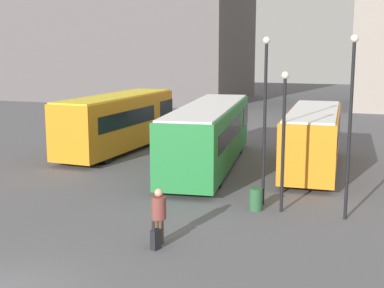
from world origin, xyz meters
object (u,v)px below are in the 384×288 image
suitcase (156,239)px  trash_bin (256,199)px  bus_0 (118,121)px  traveler (159,211)px  bus_1 (209,133)px  lamp_post_1 (284,130)px  lamp_post_0 (265,109)px  bus_2 (313,137)px  lamp_post_2 (351,115)px

suitcase → trash_bin: suitcase is taller
bus_0 → traveler: bearing=-145.8°
suitcase → trash_bin: 5.32m
bus_0 → trash_bin: size_ratio=12.02×
bus_0 → suitcase: bus_0 is taller
bus_1 → lamp_post_1: bearing=-150.1°
lamp_post_0 → bus_0: bearing=142.6°
bus_0 → trash_bin: bus_0 is taller
bus_2 → lamp_post_1: lamp_post_1 is taller
traveler → suitcase: size_ratio=1.96×
bus_1 → lamp_post_2: 9.89m
lamp_post_0 → lamp_post_2: size_ratio=0.99×
lamp_post_1 → bus_1: bearing=127.3°
lamp_post_1 → trash_bin: (-0.95, -0.14, -2.69)m
bus_1 → lamp_post_2: (7.17, -6.50, 2.03)m
suitcase → trash_bin: size_ratio=1.07×
suitcase → lamp_post_0: 6.99m
suitcase → bus_0: bearing=48.8°
bus_1 → lamp_post_1: lamp_post_1 is taller
traveler → lamp_post_0: size_ratio=0.28×
bus_0 → traveler: 15.33m
bus_0 → lamp_post_0: 13.06m
lamp_post_2 → bus_2: bearing=105.3°
bus_1 → bus_0: bearing=63.9°
lamp_post_2 → bus_0: bearing=147.3°
suitcase → bus_1: bearing=27.1°
suitcase → trash_bin: (2.01, 4.93, 0.10)m
bus_0 → lamp_post_2: 16.08m
trash_bin → bus_0: bearing=139.7°
lamp_post_1 → trash_bin: 2.85m
bus_1 → lamp_post_0: lamp_post_0 is taller
bus_0 → lamp_post_1: bearing=-124.8°
lamp_post_2 → trash_bin: lamp_post_2 is taller
traveler → suitcase: (0.10, -0.51, -0.74)m
lamp_post_0 → traveler: bearing=-113.1°
trash_bin → bus_2: bearing=81.1°
traveler → lamp_post_0: (2.22, 5.20, 2.70)m
bus_1 → lamp_post_1: (4.84, -6.36, 1.36)m
trash_bin → lamp_post_2: bearing=-0.0°
lamp_post_0 → trash_bin: (-0.11, -0.78, -3.33)m
bus_2 → lamp_post_2: bearing=-167.9°
bus_0 → trash_bin: 13.39m
bus_2 → trash_bin: bearing=168.0°
suitcase → trash_bin: bearing=-4.5°
bus_2 → lamp_post_0: lamp_post_0 is taller
bus_0 → lamp_post_1: (11.10, -8.48, 1.31)m
lamp_post_0 → trash_bin: size_ratio=7.62×
bus_1 → trash_bin: bearing=-156.4°
bus_0 → traveler: (8.04, -13.04, -0.74)m
suitcase → lamp_post_1: (2.96, 5.06, 2.79)m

